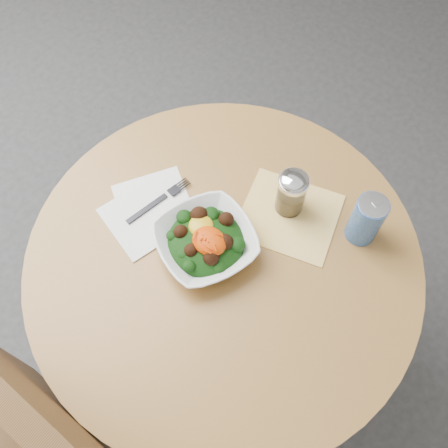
{
  "coord_description": "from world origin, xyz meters",
  "views": [
    {
      "loc": [
        0.29,
        -0.37,
        1.78
      ],
      "look_at": [
        -0.03,
        0.04,
        0.81
      ],
      "focal_mm": 40.0,
      "sensor_mm": 36.0,
      "label": 1
    }
  ],
  "objects": [
    {
      "name": "spice_shaker",
      "position": [
        0.04,
        0.2,
        0.81
      ],
      "size": [
        0.07,
        0.07,
        0.13
      ],
      "color": "silver",
      "rests_on": "table"
    },
    {
      "name": "table",
      "position": [
        0.0,
        0.0,
        0.55
      ],
      "size": [
        0.9,
        0.9,
        0.75
      ],
      "color": "black",
      "rests_on": "ground"
    },
    {
      "name": "beverage_can",
      "position": [
        0.21,
        0.24,
        0.82
      ],
      "size": [
        0.07,
        0.07,
        0.13
      ],
      "color": "navy",
      "rests_on": "table"
    },
    {
      "name": "paper_napkins",
      "position": [
        -0.21,
        -0.01,
        0.75
      ],
      "size": [
        0.23,
        0.26,
        0.0
      ],
      "color": "white",
      "rests_on": "table"
    },
    {
      "name": "fork",
      "position": [
        -0.21,
        0.02,
        0.76
      ],
      "size": [
        0.05,
        0.18,
        0.0
      ],
      "color": "black",
      "rests_on": "table"
    },
    {
      "name": "cloth_napkin",
      "position": [
        0.06,
        0.18,
        0.75
      ],
      "size": [
        0.27,
        0.25,
        0.0
      ],
      "primitive_type": "cube",
      "rotation": [
        0.0,
        0.0,
        0.28
      ],
      "color": "#FFA50D",
      "rests_on": "table"
    },
    {
      "name": "ground",
      "position": [
        0.0,
        0.0,
        0.0
      ],
      "size": [
        6.0,
        6.0,
        0.0
      ],
      "primitive_type": "plane",
      "color": "#2F2F31",
      "rests_on": "ground"
    },
    {
      "name": "salad_bowl",
      "position": [
        -0.04,
        -0.01,
        0.78
      ],
      "size": [
        0.28,
        0.28,
        0.08
      ],
      "color": "white",
      "rests_on": "table"
    }
  ]
}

